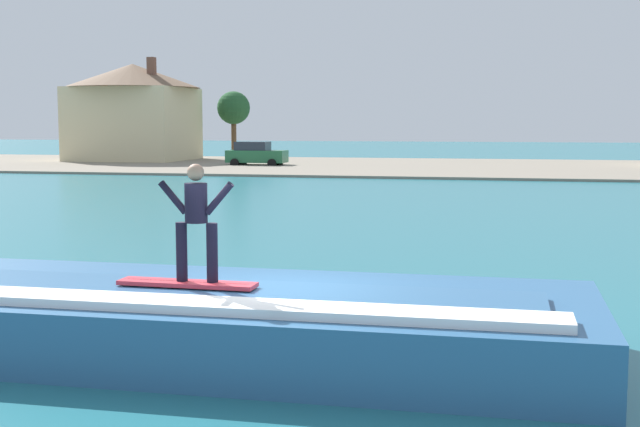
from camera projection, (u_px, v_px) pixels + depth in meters
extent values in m
plane|color=#236C78|center=(276.00, 354.00, 12.28)|extent=(260.00, 260.00, 0.00)
cube|color=#306290|center=(233.00, 322.00, 12.27)|extent=(10.36, 3.87, 0.92)
cube|color=#306290|center=(221.00, 294.00, 11.75)|extent=(8.81, 1.74, 0.10)
cube|color=white|center=(202.00, 305.00, 11.00)|extent=(9.33, 0.70, 0.12)
cube|color=#D8333F|center=(187.00, 284.00, 12.00)|extent=(2.02, 0.44, 0.06)
cube|color=black|center=(187.00, 282.00, 12.00)|extent=(1.85, 0.08, 0.01)
cylinder|color=black|center=(182.00, 252.00, 11.99)|extent=(0.16, 0.16, 0.84)
cylinder|color=black|center=(212.00, 253.00, 11.90)|extent=(0.16, 0.16, 0.84)
cylinder|color=black|center=(196.00, 203.00, 11.87)|extent=(0.32, 0.32, 0.56)
sphere|color=tan|center=(196.00, 172.00, 11.82)|extent=(0.24, 0.24, 0.24)
cylinder|color=black|center=(173.00, 197.00, 11.93)|extent=(0.44, 0.10, 0.48)
cylinder|color=black|center=(219.00, 198.00, 11.79)|extent=(0.44, 0.10, 0.48)
cube|color=gray|center=(460.00, 167.00, 60.94)|extent=(120.00, 24.74, 0.15)
cube|color=#23663D|center=(257.00, 156.00, 62.79)|extent=(4.36, 1.88, 0.90)
cube|color=#262D38|center=(253.00, 146.00, 62.77)|extent=(2.40, 1.69, 0.64)
cylinder|color=black|center=(279.00, 162.00, 63.50)|extent=(0.64, 0.22, 0.64)
cylinder|color=black|center=(272.00, 163.00, 61.57)|extent=(0.64, 0.22, 0.64)
cylinder|color=black|center=(243.00, 162.00, 64.10)|extent=(0.64, 0.22, 0.64)
cylinder|color=black|center=(235.00, 163.00, 62.17)|extent=(0.64, 0.22, 0.64)
cube|color=beige|center=(134.00, 125.00, 70.41)|extent=(8.99, 8.45, 6.11)
cone|color=brown|center=(133.00, 76.00, 69.97)|extent=(11.14, 11.14, 1.96)
cube|color=brown|center=(152.00, 68.00, 68.21)|extent=(0.60, 0.60, 1.80)
cylinder|color=brown|center=(234.00, 139.00, 73.66)|extent=(0.45, 0.45, 3.67)
sphere|color=#23522B|center=(234.00, 108.00, 73.37)|extent=(2.85, 2.85, 2.85)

